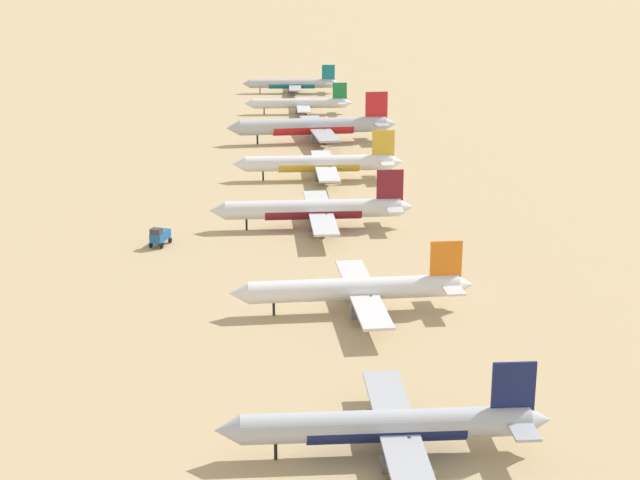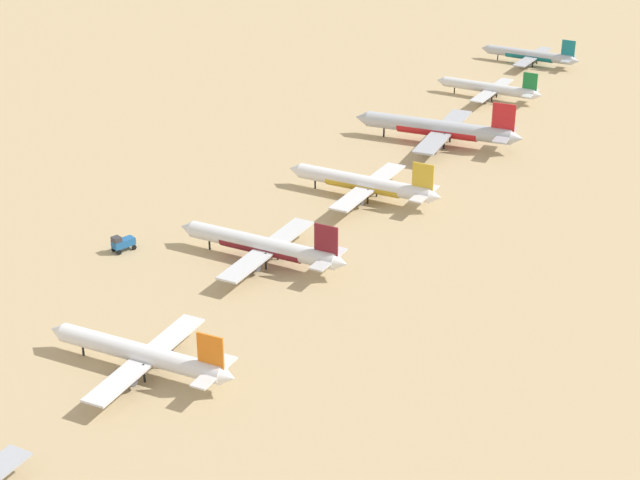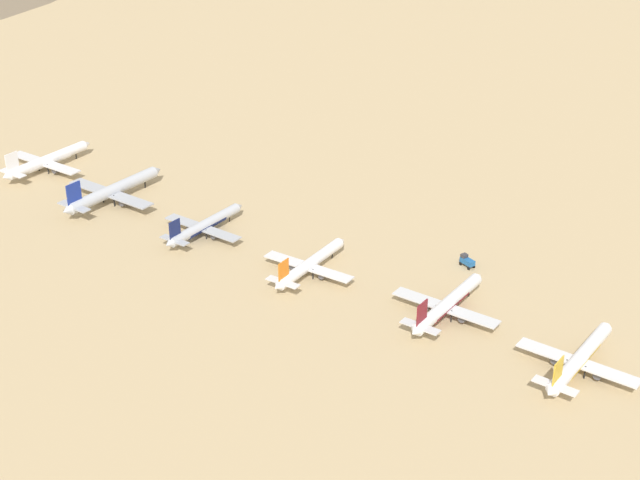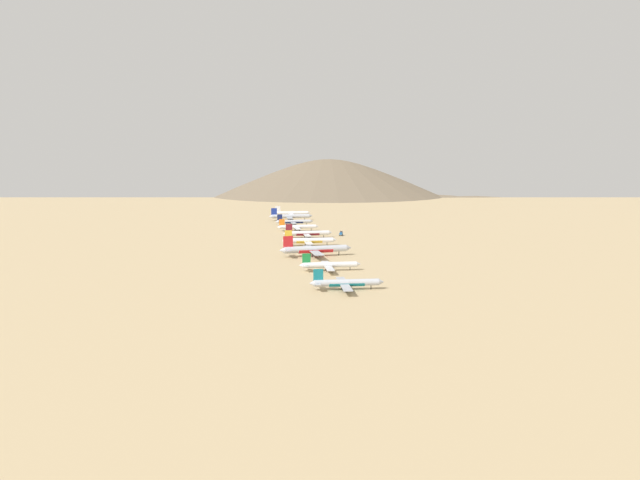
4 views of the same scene
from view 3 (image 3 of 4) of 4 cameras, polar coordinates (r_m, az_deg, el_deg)
ground_plane at (r=290.11m, az=7.26°, el=-4.54°), size 2256.35×2256.35×0.00m
parked_jet_3 at (r=270.98m, az=15.30°, el=-6.88°), size 42.95×34.95×12.38m
parked_jet_4 at (r=288.31m, az=7.65°, el=-3.84°), size 42.70×34.77×12.31m
parked_jet_5 at (r=308.06m, az=-0.61°, el=-1.45°), size 40.03×32.67×11.55m
parked_jet_6 at (r=335.70m, az=-6.93°, el=0.88°), size 39.72×32.33×11.45m
parked_jet_7 at (r=366.06m, az=-12.33°, el=2.91°), size 49.44×40.24×14.25m
parked_jet_8 at (r=401.44m, az=-16.05°, el=4.60°), size 45.42×37.01×13.09m
service_truck at (r=317.51m, az=8.80°, el=-1.23°), size 3.86×5.62×3.90m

